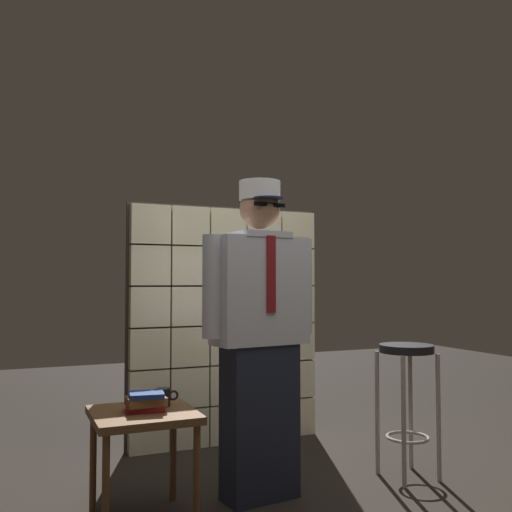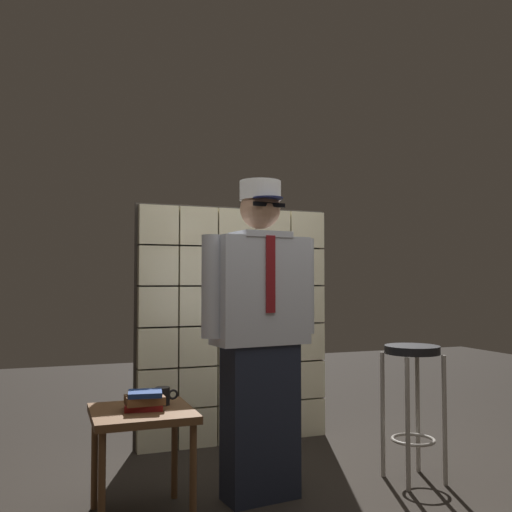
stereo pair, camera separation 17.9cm
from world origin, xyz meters
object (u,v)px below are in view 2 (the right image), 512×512
side_table (142,424)px  coffee_mug (163,396)px  standing_person (260,331)px  book_stack (144,400)px  bar_stool (412,380)px

side_table → coffee_mug: size_ratio=4.45×
standing_person → coffee_mug: bearing=169.3°
side_table → book_stack: 0.13m
book_stack → standing_person: bearing=4.1°
side_table → coffee_mug: (0.12, 0.07, 0.12)m
book_stack → coffee_mug: 0.14m
standing_person → coffee_mug: (-0.55, 0.03, -0.34)m
standing_person → side_table: bearing=175.9°
bar_stool → book_stack: bearing=179.7°
bar_stool → coffee_mug: 1.55m
side_table → standing_person: bearing=3.1°
bar_stool → book_stack: 1.66m
standing_person → book_stack: bearing=177.0°
bar_stool → book_stack: size_ratio=3.91×
standing_person → book_stack: 0.75m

